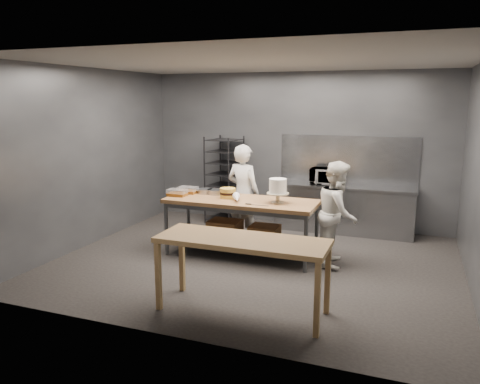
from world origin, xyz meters
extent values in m
plane|color=black|center=(0.00, 0.00, 0.00)|extent=(6.00, 6.00, 0.00)
cube|color=#4C4F54|center=(0.00, 2.50, 1.50)|extent=(6.00, 0.04, 3.00)
cube|color=brown|center=(-0.33, 0.24, 0.89)|extent=(2.40, 0.90, 0.06)
cube|color=#47494C|center=(-0.33, 0.24, 0.20)|extent=(2.25, 0.75, 0.03)
cylinder|color=#47494C|center=(-1.47, -0.15, 0.43)|extent=(0.06, 0.06, 0.86)
cylinder|color=#47494C|center=(-1.47, 0.63, 0.43)|extent=(0.06, 0.06, 0.86)
cylinder|color=#47494C|center=(0.81, -0.15, 0.43)|extent=(0.06, 0.06, 0.86)
cylinder|color=#47494C|center=(0.81, 0.63, 0.43)|extent=(0.06, 0.06, 0.86)
cube|color=brown|center=(-0.59, 0.20, 0.39)|extent=(0.50, 0.40, 0.35)
cube|color=brown|center=(0.05, 0.29, 0.36)|extent=(0.45, 0.38, 0.30)
cube|color=olive|center=(0.40, -1.67, 0.87)|extent=(2.00, 0.70, 0.06)
cube|color=olive|center=(-0.55, -1.97, 0.42)|extent=(0.06, 0.06, 0.84)
cube|color=olive|center=(-0.55, -1.37, 0.42)|extent=(0.06, 0.06, 0.84)
cube|color=olive|center=(1.35, -1.97, 0.42)|extent=(0.06, 0.06, 0.84)
cube|color=olive|center=(1.35, -1.37, 0.42)|extent=(0.06, 0.06, 0.84)
cube|color=slate|center=(1.00, 2.18, 0.88)|extent=(2.60, 0.60, 0.04)
cube|color=slate|center=(1.00, 2.18, 0.43)|extent=(2.56, 0.56, 0.86)
cube|color=slate|center=(1.00, 2.48, 1.35)|extent=(2.60, 0.02, 0.90)
cube|color=black|center=(-1.39, 2.10, 0.88)|extent=(0.69, 0.73, 1.75)
cube|color=silver|center=(-1.39, 2.10, 0.54)|extent=(0.41, 0.29, 0.45)
imported|color=silver|center=(-0.55, 0.95, 0.86)|extent=(0.71, 0.55, 1.72)
imported|color=white|center=(1.17, 0.39, 0.79)|extent=(0.66, 0.81, 1.58)
imported|color=black|center=(0.64, 2.18, 1.05)|extent=(0.54, 0.37, 0.30)
cylinder|color=#BAB195|center=(0.28, 0.20, 0.93)|extent=(0.20, 0.20, 0.02)
cylinder|color=#BAB195|center=(0.28, 0.20, 1.00)|extent=(0.06, 0.06, 0.12)
cylinder|color=#BAB195|center=(0.28, 0.20, 1.07)|extent=(0.34, 0.34, 0.02)
cylinder|color=white|center=(0.28, 0.20, 1.19)|extent=(0.27, 0.27, 0.22)
cylinder|color=gold|center=(-0.57, 0.27, 0.95)|extent=(0.25, 0.25, 0.06)
cylinder|color=black|center=(-0.57, 0.27, 1.00)|extent=(0.25, 0.25, 0.04)
cylinder|color=gold|center=(-0.57, 0.27, 1.05)|extent=(0.25, 0.25, 0.06)
cylinder|color=gray|center=(-1.08, 0.48, 0.96)|extent=(0.25, 0.25, 0.07)
cylinder|color=gray|center=(-0.87, 0.49, 0.96)|extent=(0.29, 0.29, 0.07)
cone|color=white|center=(-0.32, 0.03, 0.98)|extent=(0.26, 0.40, 0.12)
cube|color=slate|center=(0.08, -0.06, 0.92)|extent=(0.28, 0.02, 0.00)
cube|color=black|center=(-0.10, -0.06, 0.93)|extent=(0.09, 0.02, 0.02)
cube|color=#99631E|center=(-1.40, 0.12, 0.95)|extent=(0.30, 0.20, 0.05)
cube|color=silver|center=(-1.40, 0.12, 1.00)|extent=(0.31, 0.21, 0.06)
cube|color=#99631E|center=(-1.34, 0.38, 0.95)|extent=(0.30, 0.20, 0.05)
cube|color=silver|center=(-1.34, 0.38, 1.00)|extent=(0.31, 0.21, 0.06)
camera|label=1|loc=(2.21, -6.52, 2.48)|focal=35.00mm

